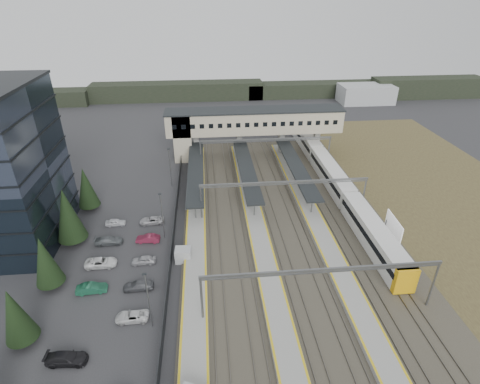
{
  "coord_description": "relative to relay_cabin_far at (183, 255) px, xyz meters",
  "views": [
    {
      "loc": [
        -0.61,
        -40.09,
        35.24
      ],
      "look_at": [
        4.78,
        16.76,
        4.0
      ],
      "focal_mm": 28.0,
      "sensor_mm": 36.0,
      "label": 1
    }
  ],
  "objects": [
    {
      "name": "ground",
      "position": [
        4.75,
        -3.89,
        -1.04
      ],
      "size": [
        220.0,
        220.0,
        0.0
      ],
      "primitive_type": "plane",
      "color": "#2B2B2D",
      "rests_on": "ground"
    },
    {
      "name": "conifer_row",
      "position": [
        -17.25,
        -7.75,
        3.79
      ],
      "size": [
        4.42,
        49.82,
        9.5
      ],
      "color": "black",
      "rests_on": "ground"
    },
    {
      "name": "car_park",
      "position": [
        -8.87,
        -10.84,
        -0.43
      ],
      "size": [
        10.51,
        44.58,
        1.3
      ],
      "color": "#9F9FA3",
      "rests_on": "ground"
    },
    {
      "name": "lampposts",
      "position": [
        -3.25,
        -2.64,
        3.29
      ],
      "size": [
        0.5,
        53.25,
        8.07
      ],
      "color": "slate",
      "rests_on": "ground"
    },
    {
      "name": "fence",
      "position": [
        -1.75,
        1.11,
        -0.04
      ],
      "size": [
        0.08,
        90.0,
        2.0
      ],
      "color": "#26282B",
      "rests_on": "ground"
    },
    {
      "name": "relay_cabin_far",
      "position": [
        0.0,
        0.0,
        0.0
      ],
      "size": [
        2.36,
        1.99,
        2.09
      ],
      "color": "#A1A4A6",
      "rests_on": "ground"
    },
    {
      "name": "rail_corridor",
      "position": [
        14.09,
        1.11,
        -0.75
      ],
      "size": [
        34.0,
        90.0,
        0.92
      ],
      "color": "#3A352B",
      "rests_on": "ground"
    },
    {
      "name": "canopies",
      "position": [
        11.75,
        23.11,
        2.88
      ],
      "size": [
        23.1,
        30.0,
        3.28
      ],
      "color": "black",
      "rests_on": "ground"
    },
    {
      "name": "footbridge",
      "position": [
        12.45,
        38.11,
        6.89
      ],
      "size": [
        40.4,
        6.4,
        11.2
      ],
      "color": "tan",
      "rests_on": "ground"
    },
    {
      "name": "gantries",
      "position": [
        16.75,
        -0.89,
        4.95
      ],
      "size": [
        28.4,
        62.28,
        7.17
      ],
      "color": "slate",
      "rests_on": "ground"
    },
    {
      "name": "train",
      "position": [
        28.75,
        21.26,
        1.11
      ],
      "size": [
        3.0,
        62.74,
        3.78
      ],
      "color": "silver",
      "rests_on": "ground"
    },
    {
      "name": "billboard",
      "position": [
        31.91,
        0.93,
        2.16
      ],
      "size": [
        0.47,
        5.7,
        4.79
      ],
      "color": "slate",
      "rests_on": "ground"
    },
    {
      "name": "treeline_far",
      "position": [
        28.56,
        88.39,
        1.91
      ],
      "size": [
        170.0,
        19.0,
        7.0
      ],
      "color": "black",
      "rests_on": "ground"
    }
  ]
}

